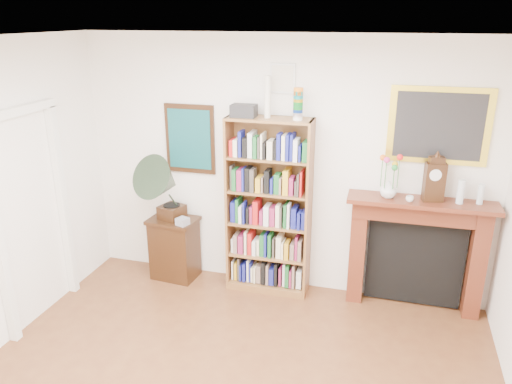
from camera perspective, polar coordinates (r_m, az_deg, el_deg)
room at (r=3.21m, az=-7.29°, el=-9.74°), size 4.51×5.01×2.81m
door_casing at (r=5.31m, az=-24.43°, el=-0.89°), size 0.08×1.02×2.17m
teal_poster at (r=5.65m, az=-7.55°, el=6.02°), size 0.58×0.04×0.78m
small_picture at (r=5.20m, az=3.07°, el=12.84°), size 0.26×0.04×0.30m
gilt_painting at (r=5.16m, az=20.16°, el=7.10°), size 0.95×0.04×0.75m
bookshelf at (r=5.37m, az=1.45°, el=-0.67°), size 0.91×0.33×2.27m
side_cabinet at (r=5.98m, az=-9.28°, el=-6.33°), size 0.57×0.44×0.74m
fireplace at (r=5.45m, az=17.89°, el=-5.62°), size 1.46×0.38×1.23m
gramophone at (r=5.57m, az=-10.41°, el=0.92°), size 0.65×0.74×0.82m
cd_stack at (r=5.64m, az=-8.40°, el=-3.35°), size 0.15×0.15×0.08m
mantel_clock at (r=5.14m, az=19.72°, el=1.31°), size 0.21×0.15×0.45m
flower_vase at (r=5.15m, az=14.89°, el=0.30°), size 0.21×0.21×0.17m
teacup at (r=5.11m, az=17.16°, el=-0.76°), size 0.08×0.08×0.06m
bottle_left at (r=5.20m, az=22.36°, el=0.03°), size 0.07×0.07×0.24m
bottle_right at (r=5.27m, az=24.30°, el=-0.23°), size 0.06×0.06×0.20m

